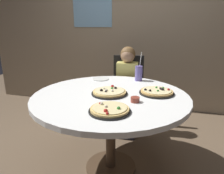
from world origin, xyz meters
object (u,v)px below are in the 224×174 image
Objects in this scene: plate_small at (100,79)px; diner_child at (126,96)px; pizza_cheese at (110,110)px; pizza_veggie at (110,92)px; dining_table at (111,103)px; pizza_pepperoni at (157,92)px; soda_cup at (139,73)px; sauce_bowl at (135,100)px; chair_wooden at (128,88)px.

diner_child is at bearing 49.40° from plate_small.
pizza_veggie is at bearing 104.89° from pizza_cheese.
pizza_veggie is (-0.01, 0.00, 0.10)m from dining_table.
pizza_veggie is 1.75× the size of plate_small.
pizza_pepperoni is (0.38, -0.64, 0.28)m from diner_child.
diner_child reaches higher than pizza_veggie.
soda_cup is at bearing 71.13° from dining_table.
dining_table is 4.28× the size of pizza_veggie.
dining_table is 0.39m from pizza_cheese.
pizza_pepperoni is 4.34× the size of sauce_bowl.
pizza_veggie is 1.04× the size of pizza_pepperoni.
chair_wooden is 0.19m from diner_child.
chair_wooden is at bearing 114.25° from soda_cup.
sauce_bowl is at bearing -75.79° from diner_child.
chair_wooden is 0.88× the size of diner_child.
pizza_cheese is at bearing -85.70° from chair_wooden.
pizza_cheese is 4.20× the size of sauce_bowl.
soda_cup reaches higher than chair_wooden.
pizza_veggie is at bearing -164.64° from pizza_pepperoni.
diner_child is at bearing 104.21° from sauce_bowl.
chair_wooden is at bearing 94.30° from pizza_cheese.
pizza_cheese is 0.57m from pizza_pepperoni.
chair_wooden is 3.23× the size of pizza_cheese.
plate_small is (-0.24, 0.47, 0.09)m from dining_table.
sauce_bowl is at bearing -52.00° from plate_small.
pizza_pepperoni is at bearing 58.28° from pizza_cheese.
pizza_cheese is at bearing -75.11° from pizza_veggie.
soda_cup is at bearing 84.32° from pizza_cheese.
plate_small is at bearing 128.00° from sauce_bowl.
pizza_pepperoni is (0.40, 0.11, 0.00)m from pizza_veggie.
dining_table is 19.23× the size of sauce_bowl.
pizza_cheese is at bearing -121.72° from pizza_pepperoni.
chair_wooden reaches higher than pizza_pepperoni.
soda_cup is 4.39× the size of sauce_bowl.
sauce_bowl is at bearing 58.10° from pizza_cheese.
soda_cup reaches higher than pizza_cheese.
chair_wooden is at bearing 89.92° from pizza_veggie.
diner_child is at bearing 120.77° from pizza_pepperoni.
diner_child is 15.46× the size of sauce_bowl.
diner_child is 6.01× the size of plate_small.
pizza_veggie and pizza_cheese have the same top height.
plate_small is (-0.25, -0.29, 0.27)m from diner_child.
sauce_bowl is 0.77m from plate_small.
chair_wooden is 1.33m from pizza_cheese.
diner_child is 3.44× the size of pizza_veggie.
diner_child is at bearing -84.86° from chair_wooden.
dining_table is 0.10m from pizza_veggie.
pizza_veggie reaches higher than sauce_bowl.
pizza_pepperoni is at bearing 15.36° from pizza_veggie.
diner_child is 0.45m from soda_cup.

